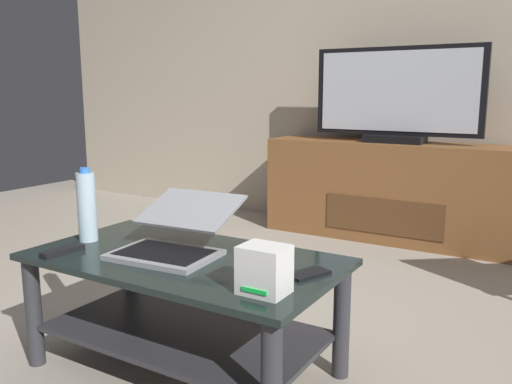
# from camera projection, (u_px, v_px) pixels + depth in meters

# --- Properties ---
(ground_plane) EXTENTS (7.68, 7.68, 0.00)m
(ground_plane) POSITION_uv_depth(u_px,v_px,m) (212.00, 352.00, 2.10)
(ground_plane) COLOR #9E9384
(back_wall) EXTENTS (6.40, 0.12, 2.80)m
(back_wall) POSITION_uv_depth(u_px,v_px,m) (399.00, 35.00, 3.78)
(back_wall) COLOR #B2A38C
(back_wall) RESTS_ON ground
(coffee_table) EXTENTS (1.11, 0.60, 0.44)m
(coffee_table) POSITION_uv_depth(u_px,v_px,m) (184.00, 293.00, 1.91)
(coffee_table) COLOR black
(coffee_table) RESTS_ON ground
(media_cabinet) EXTENTS (1.75, 0.41, 0.67)m
(media_cabinet) POSITION_uv_depth(u_px,v_px,m) (393.00, 191.00, 3.65)
(media_cabinet) COLOR brown
(media_cabinet) RESTS_ON ground
(television) EXTENTS (1.11, 0.20, 0.63)m
(television) POSITION_uv_depth(u_px,v_px,m) (397.00, 97.00, 3.52)
(television) COLOR black
(television) RESTS_ON media_cabinet
(laptop) EXTENTS (0.39, 0.45, 0.19)m
(laptop) POSITION_uv_depth(u_px,v_px,m) (175.00, 236.00, 1.92)
(laptop) COLOR gray
(laptop) RESTS_ON coffee_table
(router_box) EXTENTS (0.14, 0.11, 0.14)m
(router_box) POSITION_uv_depth(u_px,v_px,m) (264.00, 270.00, 1.53)
(router_box) COLOR white
(router_box) RESTS_ON coffee_table
(water_bottle_near) EXTENTS (0.07, 0.07, 0.29)m
(water_bottle_near) POSITION_uv_depth(u_px,v_px,m) (87.00, 206.00, 2.06)
(water_bottle_near) COLOR silver
(water_bottle_near) RESTS_ON coffee_table
(cell_phone) EXTENTS (0.12, 0.16, 0.01)m
(cell_phone) POSITION_uv_depth(u_px,v_px,m) (308.00, 274.00, 1.69)
(cell_phone) COLOR black
(cell_phone) RESTS_ON coffee_table
(tv_remote) EXTENTS (0.06, 0.16, 0.02)m
(tv_remote) POSITION_uv_depth(u_px,v_px,m) (63.00, 251.00, 1.91)
(tv_remote) COLOR black
(tv_remote) RESTS_ON coffee_table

